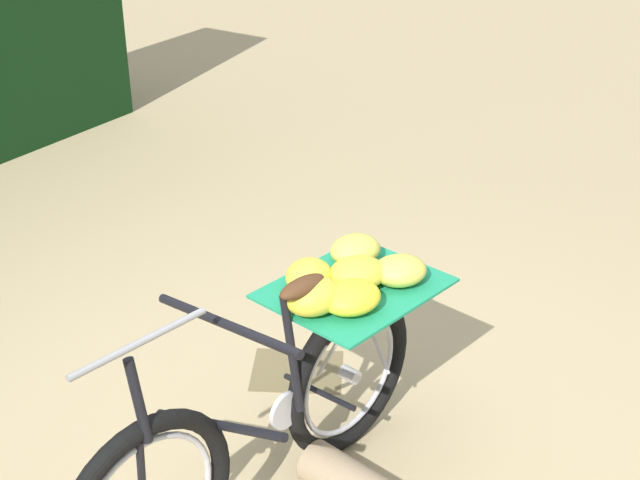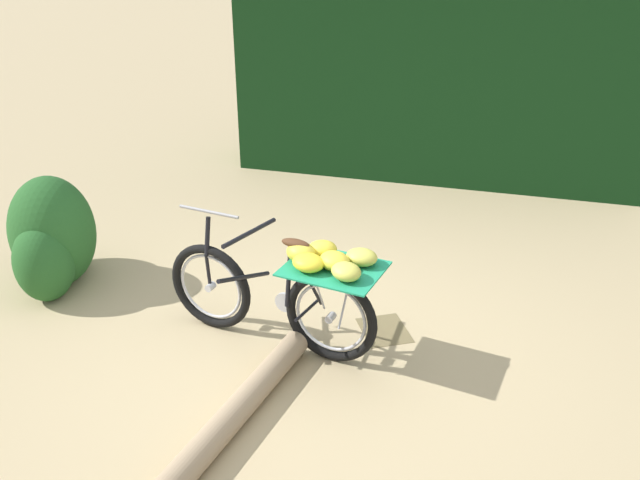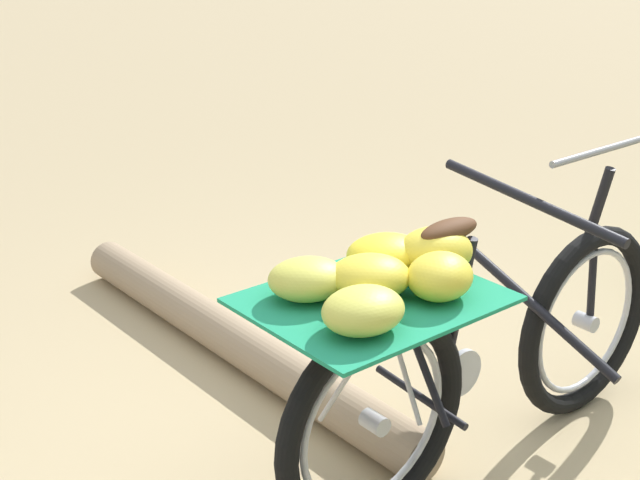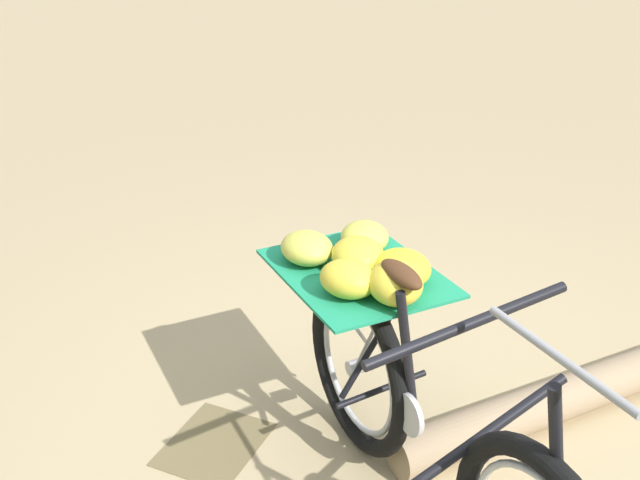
% 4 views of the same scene
% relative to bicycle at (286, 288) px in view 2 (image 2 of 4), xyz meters
% --- Properties ---
extents(ground_plane, '(60.00, 60.00, 0.00)m').
position_rel_bicycle_xyz_m(ground_plane, '(-0.00, -0.09, -0.52)').
color(ground_plane, tan).
extents(foliage_hedge, '(3.26, 4.80, 2.29)m').
position_rel_bicycle_xyz_m(foliage_hedge, '(3.41, -2.59, 0.62)').
color(foliage_hedge, black).
rests_on(foliage_hedge, ground_plane).
extents(bicycle, '(1.36, 1.57, 1.03)m').
position_rel_bicycle_xyz_m(bicycle, '(0.00, 0.00, 0.00)').
color(bicycle, black).
rests_on(bicycle, ground_plane).
extents(fallen_log, '(1.86, 1.55, 0.19)m').
position_rel_bicycle_xyz_m(fallen_log, '(-0.96, 0.65, -0.43)').
color(fallen_log, '#9E8466').
rests_on(fallen_log, ground_plane).
extents(shrub_cluster, '(1.07, 0.73, 1.02)m').
position_rel_bicycle_xyz_m(shrub_cluster, '(1.48, 1.81, -0.07)').
color(shrub_cluster, '#235623').
rests_on(shrub_cluster, ground_plane).
extents(leaf_litter_patch, '(0.44, 0.36, 0.01)m').
position_rel_bicycle_xyz_m(leaf_litter_patch, '(0.04, -0.80, -0.52)').
color(leaf_litter_patch, olive).
rests_on(leaf_litter_patch, ground_plane).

